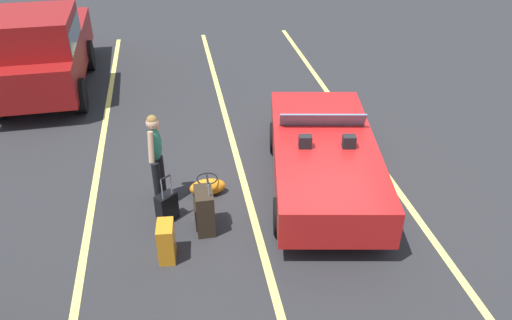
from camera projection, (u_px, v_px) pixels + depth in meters
ground_plane at (322, 186)px, 9.24m from camera, size 80.00×80.00×0.00m
lot_line_near at (389, 179)px, 9.44m from camera, size 18.00×0.12×0.01m
lot_line_mid at (247, 193)px, 9.04m from camera, size 18.00×0.12×0.01m
lot_line_far at (91, 210)px, 8.64m from camera, size 18.00×0.12×0.01m
convertible_car at (323, 152)px, 9.11m from camera, size 4.38×2.46×1.24m
suitcase_large_black at (204, 211)px, 8.01m from camera, size 0.48×0.30×0.97m
suitcase_medium_bright at (166, 242)px, 7.48m from camera, size 0.42×0.27×0.62m
suitcase_small_carryon at (167, 207)px, 8.28m from camera, size 0.37×0.39×0.88m
duffel_bag at (208, 187)px, 8.94m from camera, size 0.39×0.66×0.34m
traveler_person at (156, 154)px, 8.40m from camera, size 0.60×0.30×1.65m
parked_pickup_truck_near at (40, 50)px, 12.17m from camera, size 5.05×2.18×2.10m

